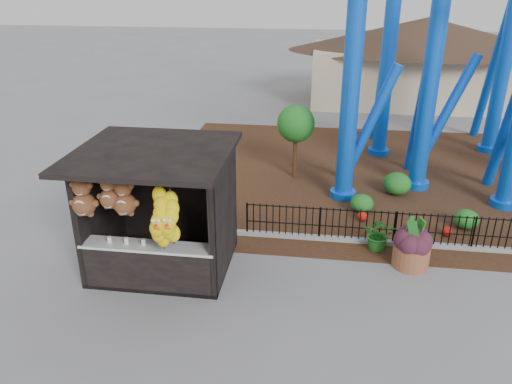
# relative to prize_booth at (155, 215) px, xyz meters

# --- Properties ---
(ground) EXTENTS (120.00, 120.00, 0.00)m
(ground) POSITION_rel_prize_booth_xyz_m (3.04, -0.88, -1.55)
(ground) COLOR slate
(ground) RESTS_ON ground
(mulch_bed) EXTENTS (18.00, 12.00, 0.02)m
(mulch_bed) POSITION_rel_prize_booth_xyz_m (7.04, 7.12, -1.54)
(mulch_bed) COLOR #331E11
(mulch_bed) RESTS_ON ground
(curb) EXTENTS (18.00, 0.18, 0.12)m
(curb) POSITION_rel_prize_booth_xyz_m (7.04, 2.12, -1.49)
(curb) COLOR gray
(curb) RESTS_ON ground
(prize_booth) EXTENTS (3.50, 3.40, 3.12)m
(prize_booth) POSITION_rel_prize_booth_xyz_m (0.00, 0.00, 0.00)
(prize_booth) COLOR black
(prize_booth) RESTS_ON ground
(picket_fence) EXTENTS (12.20, 0.06, 1.00)m
(picket_fence) POSITION_rel_prize_booth_xyz_m (7.94, 2.12, -1.05)
(picket_fence) COLOR black
(picket_fence) RESTS_ON ground
(terracotta_planter) EXTENTS (1.20, 1.20, 0.58)m
(terracotta_planter) POSITION_rel_prize_booth_xyz_m (6.13, 1.12, -1.26)
(terracotta_planter) COLOR brown
(terracotta_planter) RESTS_ON ground
(planter_foliage) EXTENTS (0.70, 0.70, 0.64)m
(planter_foliage) POSITION_rel_prize_booth_xyz_m (6.13, 1.12, -0.65)
(planter_foliage) COLOR #391623
(planter_foliage) RESTS_ON terracotta_planter
(potted_plant) EXTENTS (0.95, 0.86, 0.93)m
(potted_plant) POSITION_rel_prize_booth_xyz_m (5.40, 1.82, -1.08)
(potted_plant) COLOR #254D16
(potted_plant) RESTS_ON ground
(landscaping) EXTENTS (8.38, 3.37, 0.73)m
(landscaping) POSITION_rel_prize_booth_xyz_m (7.62, 4.62, -1.24)
(landscaping) COLOR #1B5F1C
(landscaping) RESTS_ON mulch_bed
(pavilion) EXTENTS (15.00, 15.00, 4.80)m
(pavilion) POSITION_rel_prize_booth_xyz_m (9.04, 19.12, 1.52)
(pavilion) COLOR #BFAD8C
(pavilion) RESTS_ON ground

